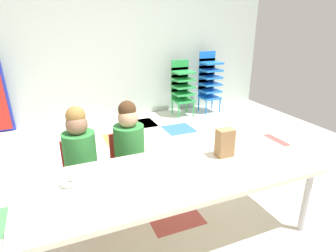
{
  "coord_description": "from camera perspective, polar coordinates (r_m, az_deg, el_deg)",
  "views": [
    {
      "loc": [
        -0.82,
        -2.27,
        1.55
      ],
      "look_at": [
        -0.04,
        -0.43,
        0.8
      ],
      "focal_mm": 30.49,
      "sensor_mm": 36.0,
      "label": 1
    }
  ],
  "objects": [
    {
      "name": "seated_child_near_camera",
      "position": [
        2.42,
        -17.25,
        -4.7
      ],
      "size": [
        0.33,
        0.33,
        0.92
      ],
      "color": "red",
      "rests_on": "ground_plane"
    },
    {
      "name": "ground_plane",
      "position": [
        2.88,
        -2.84,
        -12.28
      ],
      "size": [
        5.86,
        4.72,
        0.02
      ],
      "color": "silver"
    },
    {
      "name": "kid_chair_green_stack",
      "position": [
        4.84,
        2.85,
        8.19
      ],
      "size": [
        0.32,
        0.3,
        0.92
      ],
      "color": "green",
      "rests_on": "ground_plane"
    },
    {
      "name": "donut_powdered_on_plate",
      "position": [
        1.95,
        -19.0,
        -10.51
      ],
      "size": [
        0.13,
        0.13,
        0.04
      ],
      "primitive_type": "torus",
      "color": "white",
      "rests_on": "craft_table"
    },
    {
      "name": "paper_plate_near_edge",
      "position": [
        1.96,
        -18.92,
        -11.09
      ],
      "size": [
        0.18,
        0.18,
        0.01
      ],
      "primitive_type": "cylinder",
      "color": "white",
      "rests_on": "craft_table"
    },
    {
      "name": "back_wall",
      "position": [
        4.71,
        -13.57,
        16.71
      ],
      "size": [
        5.86,
        0.1,
        2.56
      ],
      "primitive_type": "cube",
      "color": "#B2C1B7",
      "rests_on": "ground_plane"
    },
    {
      "name": "seated_child_middle_seat",
      "position": [
        2.48,
        -7.82,
        -3.28
      ],
      "size": [
        0.34,
        0.34,
        0.92
      ],
      "color": "red",
      "rests_on": "ground_plane"
    },
    {
      "name": "paper_plate_center_table",
      "position": [
        1.75,
        -14.83,
        -14.74
      ],
      "size": [
        0.18,
        0.18,
        0.01
      ],
      "primitive_type": "cylinder",
      "color": "white",
      "rests_on": "craft_table"
    },
    {
      "name": "paper_bag_brown",
      "position": [
        2.23,
        11.29,
        -3.31
      ],
      "size": [
        0.13,
        0.09,
        0.22
      ],
      "primitive_type": "cube",
      "color": "#9E754C",
      "rests_on": "craft_table"
    },
    {
      "name": "kid_chair_blue_stack",
      "position": [
        5.07,
        8.24,
        9.28
      ],
      "size": [
        0.32,
        0.3,
        1.04
      ],
      "color": "blue",
      "rests_on": "ground_plane"
    },
    {
      "name": "craft_table",
      "position": [
        2.03,
        1.26,
        -10.25
      ],
      "size": [
        2.05,
        0.76,
        0.55
      ],
      "color": "beige",
      "rests_on": "ground_plane"
    }
  ]
}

